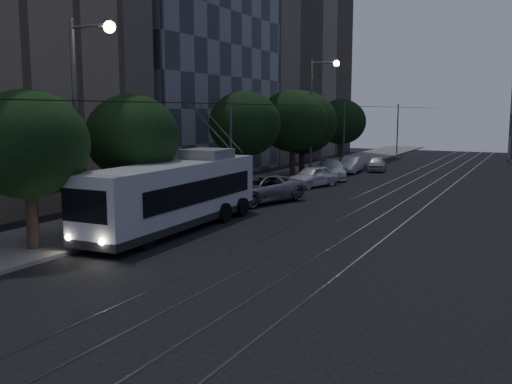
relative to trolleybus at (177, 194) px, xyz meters
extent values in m
plane|color=black|center=(4.10, -2.93, -1.58)|extent=(120.00, 120.00, 0.00)
cube|color=gray|center=(-3.40, 17.07, -1.51)|extent=(5.00, 90.00, 0.15)
cube|color=#95959D|center=(4.38, 17.07, -1.58)|extent=(0.08, 90.00, 0.02)
cube|color=#95959D|center=(5.82, 17.07, -1.58)|extent=(0.08, 90.00, 0.02)
cube|color=#95959D|center=(7.38, 17.07, -1.58)|extent=(0.08, 90.00, 0.02)
cube|color=#95959D|center=(8.82, 17.07, -1.58)|extent=(0.08, 90.00, 0.02)
cylinder|color=black|center=(0.25, 17.07, 4.02)|extent=(0.02, 90.00, 0.02)
cylinder|color=black|center=(0.95, 17.07, 4.02)|extent=(0.02, 90.00, 0.02)
cylinder|color=#505053|center=(-1.20, 7.07, 1.42)|extent=(0.14, 0.14, 6.00)
cylinder|color=#505053|center=(-1.20, 27.07, 1.42)|extent=(0.14, 0.14, 6.00)
cylinder|color=#505053|center=(-1.20, 47.07, 1.42)|extent=(0.14, 0.14, 6.00)
cube|color=#373D46|center=(-14.90, 19.07, 11.42)|extent=(14.00, 18.00, 26.00)
cube|color=gray|center=(-14.90, 39.07, 15.42)|extent=(14.00, 22.00, 34.00)
cube|color=silver|center=(0.00, -0.15, 0.06)|extent=(2.72, 11.21, 2.65)
cube|color=black|center=(0.00, -0.15, -1.12)|extent=(2.76, 11.25, 0.32)
cube|color=black|center=(0.00, 0.31, 0.18)|extent=(2.71, 8.89, 0.97)
cube|color=black|center=(0.00, -5.69, 0.32)|extent=(2.07, 0.15, 1.21)
cube|color=black|center=(0.00, 5.39, 0.27)|extent=(1.87, 0.14, 0.93)
cube|color=#22D14E|center=(0.00, -5.69, 1.15)|extent=(1.49, 0.11, 0.30)
cube|color=gray|center=(0.00, 2.63, 1.62)|extent=(2.03, 2.10, 0.46)
sphere|color=white|center=(-0.79, -5.74, -0.89)|extent=(0.24, 0.24, 0.24)
sphere|color=white|center=(0.79, -5.74, -0.89)|extent=(0.24, 0.24, 0.24)
cylinder|color=#505053|center=(-0.28, 3.61, 2.75)|extent=(0.06, 4.21, 2.59)
cylinder|color=#505053|center=(0.28, 3.61, 2.75)|extent=(0.06, 4.21, 2.59)
cylinder|color=black|center=(-1.13, -3.72, -1.12)|extent=(0.28, 0.93, 0.93)
cylinder|color=black|center=(1.13, -3.72, -1.12)|extent=(0.28, 0.93, 0.93)
cylinder|color=black|center=(-1.13, 2.30, -1.12)|extent=(0.28, 0.93, 0.93)
cylinder|color=black|center=(1.13, 2.30, -1.12)|extent=(0.28, 0.93, 0.93)
cylinder|color=black|center=(-1.13, 4.08, -1.12)|extent=(0.28, 0.93, 0.93)
cylinder|color=black|center=(1.13, 4.08, -1.12)|extent=(0.28, 0.93, 0.93)
imported|color=gray|center=(-0.07, 8.26, -0.78)|extent=(4.40, 6.34, 1.61)
imported|color=white|center=(0.19, 16.07, -0.85)|extent=(2.92, 4.63, 1.47)
imported|color=silver|center=(-0.20, 21.07, -0.84)|extent=(3.89, 5.55, 1.49)
imported|color=white|center=(-0.20, 26.07, -0.92)|extent=(1.69, 4.12, 1.33)
imported|color=#B5B4B8|center=(1.40, 28.40, -0.94)|extent=(2.25, 4.00, 1.28)
cylinder|color=#31211B|center=(-2.40, -5.93, -0.40)|extent=(0.44, 0.44, 2.37)
ellipsoid|color=black|center=(-2.40, -5.93, 2.46)|extent=(4.47, 4.47, 4.02)
cylinder|color=#31211B|center=(-2.40, 0.02, -0.35)|extent=(0.44, 0.44, 2.48)
ellipsoid|color=black|center=(-2.40, 0.02, 2.51)|extent=(4.31, 4.31, 3.88)
cylinder|color=#31211B|center=(-2.40, 10.97, -0.22)|extent=(0.44, 0.44, 2.73)
ellipsoid|color=black|center=(-2.40, 10.97, 2.85)|extent=(4.55, 4.55, 4.09)
cylinder|color=#31211B|center=(-2.40, 18.60, -0.29)|extent=(0.44, 0.44, 2.58)
ellipsoid|color=black|center=(-2.40, 18.60, 2.92)|extent=(5.11, 5.11, 4.60)
cylinder|color=#31211B|center=(-2.90, 21.65, -0.47)|extent=(0.44, 0.44, 2.22)
ellipsoid|color=black|center=(-2.90, 21.65, 2.73)|extent=(5.58, 5.58, 5.03)
cylinder|color=#31211B|center=(-2.89, 31.23, -0.36)|extent=(0.44, 0.44, 2.44)
ellipsoid|color=black|center=(-2.89, 31.23, 2.63)|extent=(4.73, 4.73, 4.25)
cylinder|color=#505053|center=(-1.70, -4.19, 2.77)|extent=(0.20, 0.20, 8.72)
cylinder|color=#505053|center=(-0.74, -4.19, 6.78)|extent=(1.92, 0.12, 0.12)
sphere|color=#FFD68C|center=(0.13, -4.19, 6.70)|extent=(0.44, 0.44, 0.44)
cylinder|color=#505053|center=(-1.10, 18.96, 2.95)|extent=(0.20, 0.20, 9.06)
cylinder|color=#505053|center=(-0.10, 18.96, 7.11)|extent=(1.99, 0.12, 0.12)
sphere|color=#FFD68C|center=(0.80, 18.96, 7.02)|extent=(0.44, 0.44, 0.44)
camera|label=1|loc=(14.53, -20.77, 3.71)|focal=40.00mm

